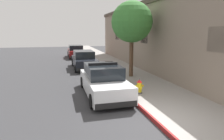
{
  "coord_description": "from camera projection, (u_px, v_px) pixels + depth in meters",
  "views": [
    {
      "loc": [
        -3.23,
        -5.94,
        3.21
      ],
      "look_at": [
        -0.25,
        5.28,
        1.0
      ],
      "focal_mm": 32.12,
      "sensor_mm": 36.0,
      "label": 1
    }
  ],
  "objects": [
    {
      "name": "ground_plane",
      "position": [
        45.0,
        76.0,
        15.47
      ],
      "size": [
        31.1,
        60.0,
        0.2
      ],
      "primitive_type": "cube",
      "color": "#353538"
    },
    {
      "name": "fire_hydrant",
      "position": [
        139.0,
        86.0,
        10.06
      ],
      "size": [
        0.44,
        0.4,
        0.76
      ],
      "color": "#4C4C51",
      "rests_on": "sidewalk_pavement"
    },
    {
      "name": "police_cruiser",
      "position": [
        103.0,
        81.0,
        10.26
      ],
      "size": [
        1.94,
        4.84,
        1.68
      ],
      "color": "white",
      "rests_on": "ground"
    },
    {
      "name": "curb_painted_edge",
      "position": [
        100.0,
        70.0,
        16.52
      ],
      "size": [
        0.08,
        60.0,
        0.17
      ],
      "primitive_type": "cube",
      "color": "maroon",
      "rests_on": "ground"
    },
    {
      "name": "storefront_building",
      "position": [
        179.0,
        37.0,
        16.52
      ],
      "size": [
        6.48,
        27.59,
        5.62
      ],
      "color": "gray",
      "rests_on": "ground"
    },
    {
      "name": "sidewalk_pavement",
      "position": [
        119.0,
        70.0,
        16.95
      ],
      "size": [
        3.31,
        60.0,
        0.17
      ],
      "primitive_type": "cube",
      "color": "gray",
      "rests_on": "ground"
    },
    {
      "name": "street_tree",
      "position": [
        132.0,
        22.0,
        13.34
      ],
      "size": [
        2.75,
        2.75,
        5.08
      ],
      "color": "brown",
      "rests_on": "sidewalk_pavement"
    },
    {
      "name": "parked_car_dark_far",
      "position": [
        76.0,
        52.0,
        25.62
      ],
      "size": [
        1.94,
        4.84,
        1.56
      ],
      "color": "maroon",
      "rests_on": "ground"
    },
    {
      "name": "parked_car_silver_ahead",
      "position": [
        84.0,
        60.0,
        17.93
      ],
      "size": [
        1.94,
        4.84,
        1.56
      ],
      "color": "black",
      "rests_on": "ground"
    }
  ]
}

